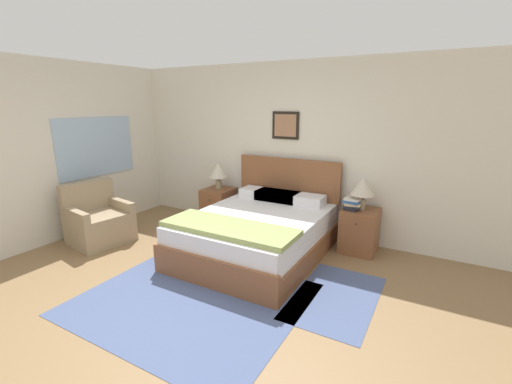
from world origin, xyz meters
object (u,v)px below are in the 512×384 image
Objects in this scene: nightstand_near_window at (219,206)px; table_lamp_near_window at (218,171)px; table_lamp_by_door at (363,187)px; bed at (257,231)px; armchair at (99,222)px; nightstand_by_door at (359,230)px.

table_lamp_near_window is (0.01, 0.00, 0.61)m from nightstand_near_window.
nightstand_near_window is 1.35× the size of table_lamp_by_door.
nightstand_near_window is at bearing 147.06° from bed.
table_lamp_by_door is at bearing 0.04° from nightstand_near_window.
armchair is 3.80m from table_lamp_by_door.
table_lamp_near_window is at bearing 179.96° from nightstand_by_door.
bed reaches higher than table_lamp_near_window.
bed is 3.44× the size of nightstand_by_door.
nightstand_by_door is (3.43, 1.53, 0.01)m from armchair.
armchair reaches higher than nightstand_near_window.
nightstand_near_window is (1.07, 1.53, 0.01)m from armchair.
table_lamp_near_window is 1.00× the size of table_lamp_by_door.
nightstand_near_window is at bearing -179.96° from table_lamp_by_door.
nightstand_by_door is at bearing 123.47° from armchair.
armchair is 1.87m from nightstand_near_window.
nightstand_by_door is (1.18, 0.76, -0.02)m from bed.
table_lamp_near_window is (-2.34, 0.00, 0.61)m from nightstand_by_door.
bed reaches higher than table_lamp_by_door.
nightstand_by_door is 0.61m from table_lamp_by_door.
bed is at bearing -32.94° from nightstand_near_window.
bed is at bearing -147.06° from table_lamp_by_door.
table_lamp_near_window reaches higher than armchair.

